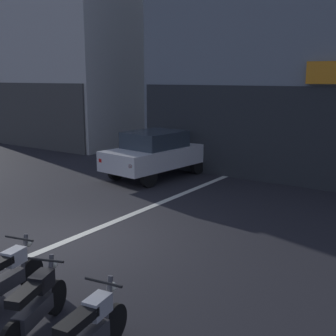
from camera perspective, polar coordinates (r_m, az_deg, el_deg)
The scene contains 8 objects.
ground_plane at distance 9.72m, azimuth -12.91°, elevation -9.28°, with size 120.00×120.00×0.00m, color #232328.
lane_centre_line at distance 14.24m, azimuth 5.09°, elevation -2.16°, with size 0.20×18.00×0.01m, color silver.
building_corner_left at distance 25.77m, azimuth -10.54°, elevation 20.57°, with size 8.09×8.96×14.84m.
building_mid_block at distance 19.17m, azimuth 17.94°, elevation 18.55°, with size 9.51×9.45×11.72m.
car_white_crossing_near at distance 15.06m, azimuth -1.45°, elevation 2.09°, with size 2.19×4.27×1.64m.
motorcycle_white_row_centre at distance 7.29m, azimuth -20.68°, elevation -13.29°, with size 0.56×1.65×0.98m.
motorcycle_black_row_right_mid at distance 6.36m, azimuth -17.21°, elevation -16.91°, with size 0.71×1.59×0.98m.
motorcycle_silver_row_rightmost at distance 5.63m, azimuth -10.46°, elevation -20.63°, with size 0.55×1.66×0.98m.
Camera 1 is at (6.77, -6.04, 3.48)m, focal length 45.81 mm.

